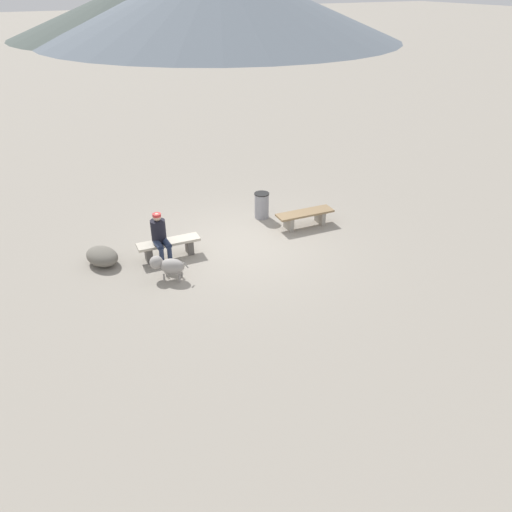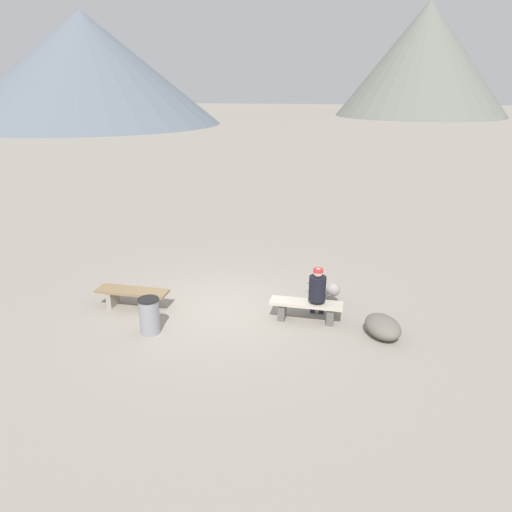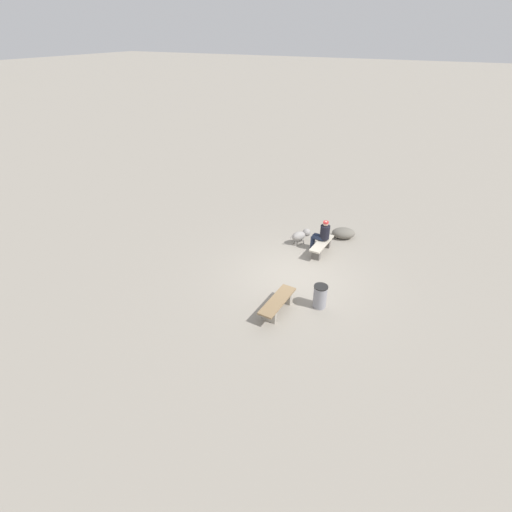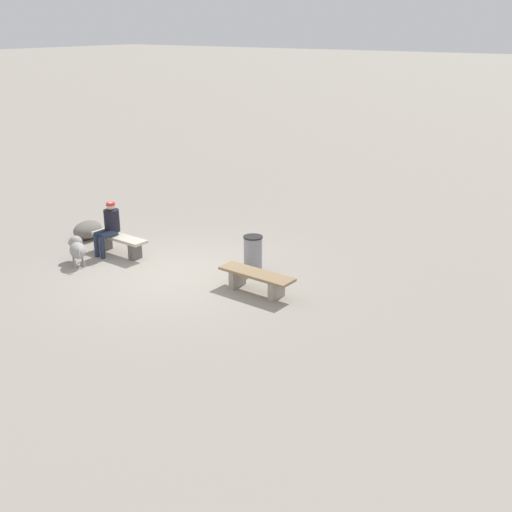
% 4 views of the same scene
% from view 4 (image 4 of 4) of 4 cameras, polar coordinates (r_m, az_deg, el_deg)
% --- Properties ---
extents(ground, '(210.00, 210.00, 0.06)m').
position_cam_4_polar(ground, '(13.78, -7.41, -1.67)').
color(ground, gray).
extents(bench_left, '(1.64, 0.54, 0.42)m').
position_cam_4_polar(bench_left, '(12.61, 0.04, -2.04)').
color(bench_left, gray).
rests_on(bench_left, ground).
extents(bench_right, '(1.54, 0.47, 0.44)m').
position_cam_4_polar(bench_right, '(15.02, -12.15, 1.28)').
color(bench_right, '#605B56').
rests_on(bench_right, ground).
extents(seated_person, '(0.35, 0.67, 1.22)m').
position_cam_4_polar(seated_person, '(15.00, -13.05, 2.76)').
color(seated_person, black).
rests_on(seated_person, ground).
extents(dog, '(0.78, 0.67, 0.56)m').
position_cam_4_polar(dog, '(14.66, -15.76, 0.68)').
color(dog, gray).
rests_on(dog, ground).
extents(trash_bin, '(0.42, 0.42, 0.74)m').
position_cam_4_polar(trash_bin, '(13.80, -0.27, 0.33)').
color(trash_bin, gray).
rests_on(trash_bin, ground).
extents(boulder, '(0.95, 1.09, 0.41)m').
position_cam_4_polar(boulder, '(16.41, -14.87, 2.30)').
color(boulder, '#6B665B').
rests_on(boulder, ground).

